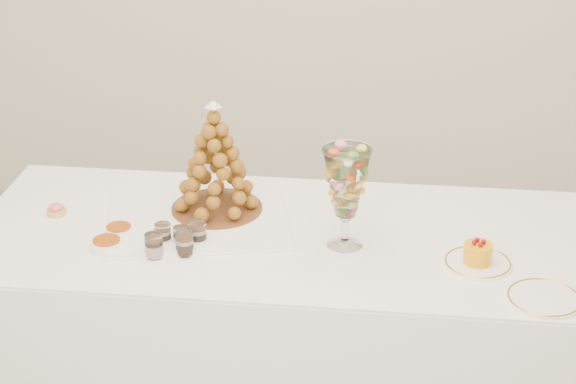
# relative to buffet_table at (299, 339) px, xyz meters

# --- Properties ---
(buffet_table) EXTENTS (2.14, 0.90, 0.81)m
(buffet_table) POSITION_rel_buffet_table_xyz_m (0.00, 0.00, 0.00)
(buffet_table) COLOR white
(buffet_table) RESTS_ON ground
(lace_tray) EXTENTS (0.67, 0.56, 0.02)m
(lace_tray) POSITION_rel_buffet_table_xyz_m (-0.34, 0.03, 0.41)
(lace_tray) COLOR white
(lace_tray) RESTS_ON buffet_table
(macaron_vase) EXTENTS (0.15, 0.15, 0.32)m
(macaron_vase) POSITION_rel_buffet_table_xyz_m (0.15, -0.05, 0.61)
(macaron_vase) COLOR white
(macaron_vase) RESTS_ON buffet_table
(cake_plate) EXTENTS (0.20, 0.20, 0.01)m
(cake_plate) POSITION_rel_buffet_table_xyz_m (0.56, -0.12, 0.41)
(cake_plate) COLOR white
(cake_plate) RESTS_ON buffet_table
(spare_plate) EXTENTS (0.21, 0.21, 0.01)m
(spare_plate) POSITION_rel_buffet_table_xyz_m (0.74, -0.29, 0.41)
(spare_plate) COLOR white
(spare_plate) RESTS_ON buffet_table
(pink_tart) EXTENTS (0.06, 0.06, 0.04)m
(pink_tart) POSITION_rel_buffet_table_xyz_m (-0.82, 0.02, 0.42)
(pink_tart) COLOR tan
(pink_tart) RESTS_ON buffet_table
(verrine_a) EXTENTS (0.06, 0.06, 0.07)m
(verrine_a) POSITION_rel_buffet_table_xyz_m (-0.41, -0.12, 0.44)
(verrine_a) COLOR white
(verrine_a) RESTS_ON buffet_table
(verrine_b) EXTENTS (0.05, 0.05, 0.07)m
(verrine_b) POSITION_rel_buffet_table_xyz_m (-0.35, -0.13, 0.44)
(verrine_b) COLOR white
(verrine_b) RESTS_ON buffet_table
(verrine_c) EXTENTS (0.06, 0.06, 0.08)m
(verrine_c) POSITION_rel_buffet_table_xyz_m (-0.31, -0.11, 0.44)
(verrine_c) COLOR white
(verrine_c) RESTS_ON buffet_table
(verrine_d) EXTENTS (0.07, 0.07, 0.08)m
(verrine_d) POSITION_rel_buffet_table_xyz_m (-0.42, -0.21, 0.44)
(verrine_d) COLOR white
(verrine_d) RESTS_ON buffet_table
(verrine_e) EXTENTS (0.06, 0.06, 0.07)m
(verrine_e) POSITION_rel_buffet_table_xyz_m (-0.33, -0.18, 0.44)
(verrine_e) COLOR white
(verrine_e) RESTS_ON buffet_table
(ramekin_back) EXTENTS (0.09, 0.09, 0.03)m
(ramekin_back) POSITION_rel_buffet_table_xyz_m (-0.57, -0.09, 0.42)
(ramekin_back) COLOR white
(ramekin_back) RESTS_ON buffet_table
(ramekin_front) EXTENTS (0.10, 0.10, 0.03)m
(ramekin_front) POSITION_rel_buffet_table_xyz_m (-0.58, -0.18, 0.42)
(ramekin_front) COLOR white
(ramekin_front) RESTS_ON buffet_table
(croquembouche) EXTENTS (0.30, 0.30, 0.38)m
(croquembouche) POSITION_rel_buffet_table_xyz_m (-0.29, 0.10, 0.61)
(croquembouche) COLOR brown
(croquembouche) RESTS_ON lace_tray
(mousse_cake) EXTENTS (0.09, 0.09, 0.08)m
(mousse_cake) POSITION_rel_buffet_table_xyz_m (0.56, -0.12, 0.44)
(mousse_cake) COLOR #EC9F0B
(mousse_cake) RESTS_ON cake_plate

